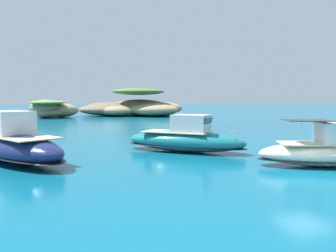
{
  "coord_description": "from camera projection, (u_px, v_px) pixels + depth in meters",
  "views": [
    {
      "loc": [
        -12.09,
        -13.64,
        3.81
      ],
      "look_at": [
        -0.45,
        18.67,
        1.03
      ],
      "focal_mm": 37.2,
      "sensor_mm": 36.0,
      "label": 1
    }
  ],
  "objects": [
    {
      "name": "motorboat_cream",
      "position": [
        333.0,
        152.0,
        19.35
      ],
      "size": [
        8.58,
        5.49,
        2.59
      ],
      "color": "beige",
      "rests_on": "ground"
    },
    {
      "name": "islet_small",
      "position": [
        51.0,
        109.0,
        67.97
      ],
      "size": [
        9.84,
        9.97,
        3.51
      ],
      "color": "#84755B",
      "rests_on": "ground"
    },
    {
      "name": "ground_plane",
      "position": [
        304.0,
        175.0,
        17.18
      ],
      "size": [
        400.0,
        400.0,
        0.0
      ],
      "primitive_type": "plane",
      "color": "#0C5B7A"
    },
    {
      "name": "islet_large",
      "position": [
        132.0,
        108.0,
        75.87
      ],
      "size": [
        26.64,
        21.14,
        5.89
      ],
      "color": "#756651",
      "rests_on": "ground"
    },
    {
      "name": "motorboat_teal",
      "position": [
        186.0,
        139.0,
        24.71
      ],
      "size": [
        8.33,
        8.09,
        2.63
      ],
      "color": "#19727A",
      "rests_on": "ground"
    },
    {
      "name": "motorboat_navy",
      "position": [
        13.0,
        145.0,
        20.84
      ],
      "size": [
        7.6,
        10.49,
        3.02
      ],
      "color": "navy",
      "rests_on": "ground"
    }
  ]
}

